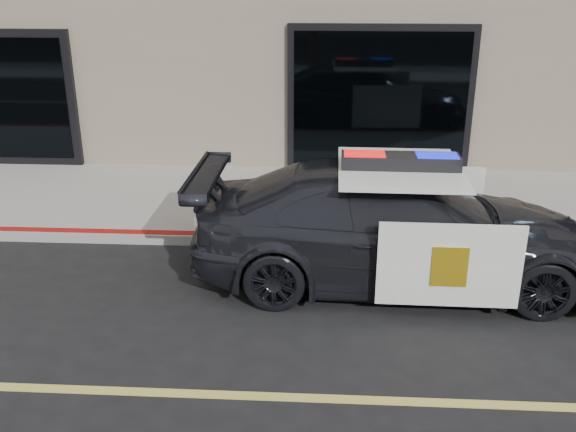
{
  "coord_description": "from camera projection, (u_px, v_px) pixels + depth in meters",
  "views": [
    {
      "loc": [
        -2.02,
        -5.05,
        3.85
      ],
      "look_at": [
        -2.44,
        2.2,
        1.0
      ],
      "focal_mm": 40.0,
      "sensor_mm": 36.0,
      "label": 1
    }
  ],
  "objects": [
    {
      "name": "ground",
      "position": [
        535.0,
        407.0,
        5.99
      ],
      "size": [
        120.0,
        120.0,
        0.0
      ],
      "primitive_type": "plane",
      "color": "black",
      "rests_on": "ground"
    },
    {
      "name": "sidewalk_n",
      "position": [
        442.0,
        204.0,
        10.85
      ],
      "size": [
        60.0,
        3.5,
        0.15
      ],
      "primitive_type": "cube",
      "color": "gray",
      "rests_on": "ground"
    },
    {
      "name": "police_car",
      "position": [
        396.0,
        225.0,
        8.16
      ],
      "size": [
        2.45,
        5.25,
        1.7
      ],
      "color": "black",
      "rests_on": "ground"
    },
    {
      "name": "fire_hydrant",
      "position": [
        205.0,
        200.0,
        9.67
      ],
      "size": [
        0.38,
        0.53,
        0.84
      ],
      "color": "white",
      "rests_on": "sidewalk_n"
    }
  ]
}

